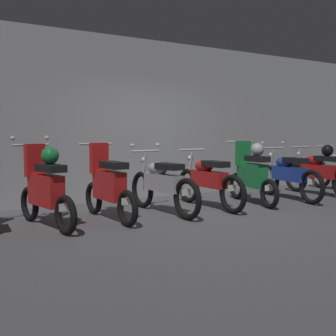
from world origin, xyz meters
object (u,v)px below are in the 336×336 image
(motorbike_slot_5, at_px, (208,180))
(motorbike_slot_4, at_px, (162,184))
(motorbike_slot_3, at_px, (108,186))
(motorbike_slot_7, at_px, (288,175))
(motorbike_slot_2, at_px, (45,187))
(motorbike_slot_6, at_px, (252,174))
(motorbike_slot_8, at_px, (319,171))

(motorbike_slot_5, bearing_deg, motorbike_slot_4, -178.44)
(motorbike_slot_3, bearing_deg, motorbike_slot_7, -0.62)
(motorbike_slot_2, relative_size, motorbike_slot_5, 0.86)
(motorbike_slot_6, xyz_separation_m, motorbike_slot_8, (1.93, 0.01, -0.04))
(motorbike_slot_3, distance_m, motorbike_slot_4, 0.97)
(motorbike_slot_5, xyz_separation_m, motorbike_slot_6, (0.97, -0.06, 0.08))
(motorbike_slot_5, height_order, motorbike_slot_7, motorbike_slot_7)
(motorbike_slot_3, height_order, motorbike_slot_4, motorbike_slot_3)
(motorbike_slot_2, bearing_deg, motorbike_slot_4, 1.22)
(motorbike_slot_6, bearing_deg, motorbike_slot_8, 0.26)
(motorbike_slot_3, xyz_separation_m, motorbike_slot_8, (4.83, -0.02, 0.00))
(motorbike_slot_2, height_order, motorbike_slot_8, motorbike_slot_2)
(motorbike_slot_8, bearing_deg, motorbike_slot_3, 179.76)
(motorbike_slot_2, height_order, motorbike_slot_4, motorbike_slot_2)
(motorbike_slot_2, bearing_deg, motorbike_slot_6, 0.09)
(motorbike_slot_2, relative_size, motorbike_slot_7, 0.86)
(motorbike_slot_7, height_order, motorbike_slot_8, motorbike_slot_7)
(motorbike_slot_2, xyz_separation_m, motorbike_slot_4, (1.93, 0.04, -0.08))
(motorbike_slot_2, xyz_separation_m, motorbike_slot_5, (2.90, 0.07, -0.08))
(motorbike_slot_5, distance_m, motorbike_slot_6, 0.97)
(motorbike_slot_5, bearing_deg, motorbike_slot_8, -1.05)
(motorbike_slot_2, xyz_separation_m, motorbike_slot_8, (5.80, 0.01, -0.04))
(motorbike_slot_3, relative_size, motorbike_slot_8, 0.86)
(motorbike_slot_3, bearing_deg, motorbike_slot_8, -0.24)
(motorbike_slot_3, height_order, motorbike_slot_5, motorbike_slot_3)
(motorbike_slot_7, xyz_separation_m, motorbike_slot_8, (0.96, 0.02, 0.03))
(motorbike_slot_2, xyz_separation_m, motorbike_slot_3, (0.97, 0.03, -0.04))
(motorbike_slot_2, relative_size, motorbike_slot_4, 0.86)
(motorbike_slot_4, relative_size, motorbike_slot_6, 1.17)
(motorbike_slot_5, xyz_separation_m, motorbike_slot_7, (1.93, -0.08, 0.00))
(motorbike_slot_3, height_order, motorbike_slot_6, same)
(motorbike_slot_5, relative_size, motorbike_slot_6, 1.17)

